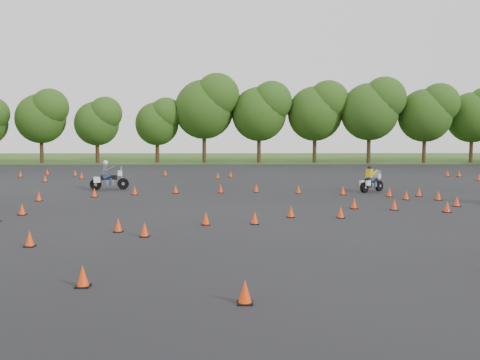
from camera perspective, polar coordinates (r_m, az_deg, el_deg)
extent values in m
plane|color=#2D5119|center=(20.12, 0.18, -4.40)|extent=(140.00, 140.00, 0.00)
plane|color=black|center=(26.05, -0.07, -2.24)|extent=(62.00, 62.00, 0.00)
cone|color=#F3390A|center=(40.44, -16.55, 0.45)|extent=(0.26, 0.26, 0.45)
cone|color=#F3390A|center=(28.82, 15.65, -1.28)|extent=(0.26, 0.26, 0.45)
cone|color=#F3390A|center=(23.84, 21.23, -2.70)|extent=(0.26, 0.26, 0.45)
cone|color=#F3390A|center=(29.34, 18.56, -1.24)|extent=(0.26, 0.26, 0.45)
cone|color=#F3390A|center=(25.94, 22.12, -2.14)|extent=(0.26, 0.26, 0.45)
cone|color=#F3390A|center=(17.30, -10.15, -5.24)|extent=(0.26, 0.26, 0.45)
cone|color=#F3390A|center=(29.58, -2.08, -0.94)|extent=(0.26, 0.26, 0.45)
cone|color=#F3390A|center=(27.76, -20.67, -1.65)|extent=(0.26, 0.26, 0.45)
cone|color=#F3390A|center=(28.61, -15.27, -1.31)|extent=(0.26, 0.26, 0.45)
cone|color=#F3390A|center=(43.85, 22.34, 0.62)|extent=(0.26, 0.26, 0.45)
cone|color=#F3390A|center=(29.55, -6.88, -0.98)|extent=(0.26, 0.26, 0.45)
cone|color=#F3390A|center=(40.30, -1.01, 0.64)|extent=(0.26, 0.26, 0.45)
cone|color=#F3390A|center=(23.84, 16.14, -2.56)|extent=(0.26, 0.26, 0.45)
cone|color=#F3390A|center=(40.65, 24.15, 0.24)|extent=(0.26, 0.26, 0.45)
cone|color=#F3390A|center=(27.69, 17.32, -1.57)|extent=(0.26, 0.26, 0.45)
cone|color=#F3390A|center=(18.31, -12.87, -4.73)|extent=(0.26, 0.26, 0.45)
cone|color=#F3390A|center=(16.72, -21.53, -5.87)|extent=(0.26, 0.26, 0.45)
cone|color=#F3390A|center=(38.86, -2.40, 0.47)|extent=(0.26, 0.26, 0.45)
cone|color=#F3390A|center=(29.08, 10.93, -1.13)|extent=(0.26, 0.26, 0.45)
cone|color=#F3390A|center=(38.62, -20.08, 0.15)|extent=(0.26, 0.26, 0.45)
cone|color=#F3390A|center=(43.60, 13.61, 0.83)|extent=(0.26, 0.26, 0.45)
cone|color=#F3390A|center=(10.50, 0.54, -11.88)|extent=(0.26, 0.26, 0.45)
cone|color=#F3390A|center=(41.77, -7.98, 0.74)|extent=(0.26, 0.26, 0.45)
cone|color=#F3390A|center=(29.86, 1.75, -0.88)|extent=(0.26, 0.26, 0.45)
cone|color=#F3390A|center=(19.24, -3.67, -4.14)|extent=(0.26, 0.26, 0.45)
cone|color=#F3390A|center=(45.19, -19.87, 0.81)|extent=(0.26, 0.26, 0.45)
cone|color=#F3390A|center=(23.26, -22.23, -2.92)|extent=(0.26, 0.26, 0.45)
cone|color=#F3390A|center=(29.40, 6.26, -1.00)|extent=(0.26, 0.26, 0.45)
cone|color=#F3390A|center=(21.13, 10.70, -3.40)|extent=(0.26, 0.26, 0.45)
cone|color=#F3390A|center=(19.36, 1.58, -4.08)|extent=(0.26, 0.26, 0.45)
cone|color=#F3390A|center=(29.17, -11.18, -1.11)|extent=(0.26, 0.26, 0.45)
cone|color=#F3390A|center=(12.06, -16.43, -9.85)|extent=(0.26, 0.26, 0.45)
cone|color=#F3390A|center=(43.63, -22.39, 0.59)|extent=(0.26, 0.26, 0.45)
cone|color=#F3390A|center=(43.30, -17.18, 0.72)|extent=(0.26, 0.26, 0.45)
cone|color=#F3390A|center=(21.00, 5.45, -3.39)|extent=(0.26, 0.26, 0.45)
cone|color=#F3390A|center=(43.88, 21.26, 0.65)|extent=(0.26, 0.26, 0.45)
cone|color=#F3390A|center=(28.02, 20.40, -1.58)|extent=(0.26, 0.26, 0.45)
cone|color=#F3390A|center=(23.84, 12.07, -2.47)|extent=(0.26, 0.26, 0.45)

